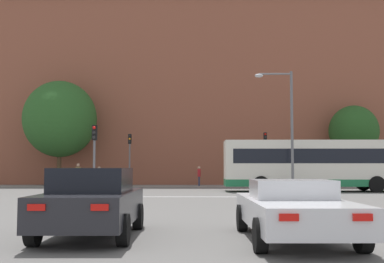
{
  "coord_description": "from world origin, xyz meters",
  "views": [
    {
      "loc": [
        0.24,
        -2.31,
        1.55
      ],
      "look_at": [
        -0.26,
        30.01,
        3.94
      ],
      "focal_mm": 45.0,
      "sensor_mm": 36.0,
      "label": 1
    }
  ],
  "objects_px": {
    "traffic_light_far_right": "(265,150)",
    "street_lamp_junction": "(285,118)",
    "pedestrian_waiting": "(78,173)",
    "car_roadster_right": "(293,209)",
    "traffic_light_far_left": "(130,151)",
    "car_saloon_left": "(92,202)",
    "pedestrian_walking_east": "(99,175)",
    "traffic_light_near_left": "(94,148)",
    "pedestrian_walking_west": "(199,175)",
    "bus_crossing_lead": "(314,164)"
  },
  "relations": [
    {
      "from": "street_lamp_junction",
      "to": "traffic_light_near_left",
      "type": "bearing_deg",
      "value": -162.15
    },
    {
      "from": "traffic_light_far_left",
      "to": "pedestrian_walking_west",
      "type": "xyz_separation_m",
      "value": [
        5.63,
        0.76,
        -1.91
      ]
    },
    {
      "from": "car_saloon_left",
      "to": "pedestrian_walking_west",
      "type": "xyz_separation_m",
      "value": [
        2.37,
        28.88,
        0.16
      ]
    },
    {
      "from": "pedestrian_waiting",
      "to": "pedestrian_walking_east",
      "type": "relative_size",
      "value": 1.16
    },
    {
      "from": "car_roadster_right",
      "to": "pedestrian_walking_east",
      "type": "bearing_deg",
      "value": 108.32
    },
    {
      "from": "traffic_light_far_right",
      "to": "pedestrian_waiting",
      "type": "relative_size",
      "value": 2.36
    },
    {
      "from": "street_lamp_junction",
      "to": "pedestrian_walking_west",
      "type": "xyz_separation_m",
      "value": [
        -5.19,
        10.87,
        -3.55
      ]
    },
    {
      "from": "traffic_light_far_right",
      "to": "pedestrian_walking_west",
      "type": "relative_size",
      "value": 2.7
    },
    {
      "from": "bus_crossing_lead",
      "to": "traffic_light_far_left",
      "type": "relative_size",
      "value": 2.69
    },
    {
      "from": "pedestrian_walking_west",
      "to": "car_saloon_left",
      "type": "bearing_deg",
      "value": -177.82
    },
    {
      "from": "car_saloon_left",
      "to": "pedestrian_walking_east",
      "type": "distance_m",
      "value": 28.36
    },
    {
      "from": "car_saloon_left",
      "to": "pedestrian_walking_east",
      "type": "height_order",
      "value": "pedestrian_walking_east"
    },
    {
      "from": "car_roadster_right",
      "to": "pedestrian_waiting",
      "type": "bearing_deg",
      "value": 111.23
    },
    {
      "from": "car_roadster_right",
      "to": "street_lamp_junction",
      "type": "bearing_deg",
      "value": 78.97
    },
    {
      "from": "street_lamp_junction",
      "to": "pedestrian_walking_east",
      "type": "distance_m",
      "value": 16.82
    },
    {
      "from": "pedestrian_waiting",
      "to": "bus_crossing_lead",
      "type": "bearing_deg",
      "value": 11.61
    },
    {
      "from": "traffic_light_far_left",
      "to": "traffic_light_far_right",
      "type": "height_order",
      "value": "traffic_light_far_right"
    },
    {
      "from": "traffic_light_near_left",
      "to": "street_lamp_junction",
      "type": "distance_m",
      "value": 11.44
    },
    {
      "from": "car_saloon_left",
      "to": "traffic_light_far_right",
      "type": "bearing_deg",
      "value": 73.64
    },
    {
      "from": "car_saloon_left",
      "to": "pedestrian_waiting",
      "type": "relative_size",
      "value": 2.33
    },
    {
      "from": "pedestrian_waiting",
      "to": "pedestrian_walking_west",
      "type": "relative_size",
      "value": 1.14
    },
    {
      "from": "car_roadster_right",
      "to": "traffic_light_near_left",
      "type": "distance_m",
      "value": 16.89
    },
    {
      "from": "pedestrian_walking_east",
      "to": "bus_crossing_lead",
      "type": "bearing_deg",
      "value": 50.64
    },
    {
      "from": "traffic_light_near_left",
      "to": "pedestrian_walking_west",
      "type": "distance_m",
      "value": 15.44
    },
    {
      "from": "car_roadster_right",
      "to": "traffic_light_far_right",
      "type": "bearing_deg",
      "value": 82.07
    },
    {
      "from": "traffic_light_far_right",
      "to": "street_lamp_junction",
      "type": "distance_m",
      "value": 10.14
    },
    {
      "from": "bus_crossing_lead",
      "to": "street_lamp_junction",
      "type": "xyz_separation_m",
      "value": [
        -2.14,
        -2.12,
        2.74
      ]
    },
    {
      "from": "pedestrian_waiting",
      "to": "traffic_light_far_left",
      "type": "bearing_deg",
      "value": 36.55
    },
    {
      "from": "car_roadster_right",
      "to": "traffic_light_far_left",
      "type": "xyz_separation_m",
      "value": [
        -7.64,
        28.55,
        2.19
      ]
    },
    {
      "from": "car_saloon_left",
      "to": "street_lamp_junction",
      "type": "relative_size",
      "value": 0.58
    },
    {
      "from": "pedestrian_waiting",
      "to": "car_roadster_right",
      "type": "bearing_deg",
      "value": -30.94
    },
    {
      "from": "bus_crossing_lead",
      "to": "pedestrian_waiting",
      "type": "height_order",
      "value": "bus_crossing_lead"
    },
    {
      "from": "car_roadster_right",
      "to": "pedestrian_walking_east",
      "type": "relative_size",
      "value": 3.09
    },
    {
      "from": "pedestrian_waiting",
      "to": "pedestrian_walking_east",
      "type": "xyz_separation_m",
      "value": [
        1.78,
        -0.33,
        -0.17
      ]
    },
    {
      "from": "street_lamp_junction",
      "to": "pedestrian_walking_west",
      "type": "relative_size",
      "value": 4.55
    },
    {
      "from": "traffic_light_far_left",
      "to": "pedestrian_walking_west",
      "type": "bearing_deg",
      "value": 7.71
    },
    {
      "from": "pedestrian_walking_east",
      "to": "car_roadster_right",
      "type": "bearing_deg",
      "value": 6.7
    },
    {
      "from": "car_saloon_left",
      "to": "traffic_light_far_right",
      "type": "xyz_separation_m",
      "value": [
        7.72,
        28.02,
        2.13
      ]
    },
    {
      "from": "traffic_light_near_left",
      "to": "pedestrian_walking_east",
      "type": "distance_m",
      "value": 13.56
    },
    {
      "from": "pedestrian_walking_east",
      "to": "pedestrian_walking_west",
      "type": "bearing_deg",
      "value": 84.88
    },
    {
      "from": "car_saloon_left",
      "to": "pedestrian_walking_east",
      "type": "relative_size",
      "value": 2.69
    },
    {
      "from": "street_lamp_junction",
      "to": "pedestrian_walking_west",
      "type": "bearing_deg",
      "value": 115.53
    },
    {
      "from": "pedestrian_waiting",
      "to": "street_lamp_junction",
      "type": "bearing_deg",
      "value": 2.6
    },
    {
      "from": "bus_crossing_lead",
      "to": "traffic_light_far_left",
      "type": "height_order",
      "value": "traffic_light_far_left"
    },
    {
      "from": "bus_crossing_lead",
      "to": "street_lamp_junction",
      "type": "relative_size",
      "value": 1.56
    },
    {
      "from": "traffic_light_far_right",
      "to": "pedestrian_waiting",
      "type": "height_order",
      "value": "traffic_light_far_right"
    },
    {
      "from": "traffic_light_near_left",
      "to": "street_lamp_junction",
      "type": "bearing_deg",
      "value": 17.85
    },
    {
      "from": "traffic_light_far_left",
      "to": "pedestrian_walking_east",
      "type": "height_order",
      "value": "traffic_light_far_left"
    },
    {
      "from": "bus_crossing_lead",
      "to": "pedestrian_walking_east",
      "type": "relative_size",
      "value": 7.17
    },
    {
      "from": "traffic_light_far_right",
      "to": "pedestrian_walking_east",
      "type": "bearing_deg",
      "value": -178.99
    }
  ]
}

